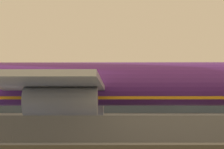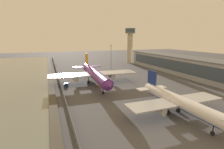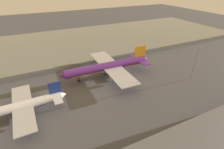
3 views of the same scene
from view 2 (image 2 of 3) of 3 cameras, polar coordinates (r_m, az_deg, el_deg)
The scene contains 9 objects.
ground_plane at distance 101.81m, azimuth -7.60°, elevation -2.71°, with size 500.00×500.00×0.00m, color #4C4C51.
shoreline_seawall at distance 99.55m, azimuth -19.21°, elevation -3.47°, with size 320.00×3.00×0.50m.
perimeter_fence at distance 99.42m, azimuth -16.66°, elevation -2.71°, with size 280.00×0.10×2.56m.
cargo_jet_purple at distance 97.51m, azimuth -5.93°, elevation 0.29°, with size 57.16×49.23×15.66m.
passenger_jet_white at distance 62.11m, azimuth 20.80°, elevation -8.30°, with size 41.18×34.96×12.58m.
baggage_tug at distance 97.45m, azimuth -14.80°, elevation -3.18°, with size 3.57×2.71×1.80m.
control_tower at distance 183.57m, azimuth 5.89°, elevation 10.54°, with size 11.02×11.02×37.60m.
terminal_building at distance 140.50m, azimuth 20.33°, elevation 3.28°, with size 105.61×18.55×12.58m.
apron_light_mast_apron_west at distance 143.79m, azimuth -0.32°, elevation 6.17°, with size 3.20×0.40×19.93m.
Camera 2 is at (96.34, -21.01, 25.32)m, focal length 28.00 mm.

